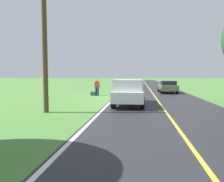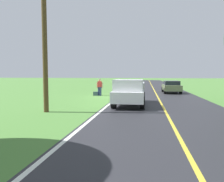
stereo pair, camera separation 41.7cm
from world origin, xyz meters
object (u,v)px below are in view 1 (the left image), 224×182
object	(u,v)px
sedan_near_oncoming	(168,86)
pickup_truck_passing	(129,92)
suitcase_carried	(93,94)
utility_pole_roadside	(44,34)
hitchhiker_walking	(97,86)

from	to	relation	value
sedan_near_oncoming	pickup_truck_passing	bearing A→B (deg)	69.69
pickup_truck_passing	suitcase_carried	bearing A→B (deg)	-58.52
suitcase_carried	pickup_truck_passing	world-z (taller)	pickup_truck_passing
pickup_truck_passing	utility_pole_roadside	distance (m)	6.62
hitchhiker_walking	utility_pole_roadside	world-z (taller)	utility_pole_roadside
hitchhiker_walking	sedan_near_oncoming	size ratio (longest dim) A/B	0.40
hitchhiker_walking	sedan_near_oncoming	world-z (taller)	hitchhiker_walking
utility_pole_roadside	sedan_near_oncoming	bearing A→B (deg)	-121.10
utility_pole_roadside	suitcase_carried	bearing A→B (deg)	-93.81
hitchhiker_walking	sedan_near_oncoming	distance (m)	8.77
hitchhiker_walking	utility_pole_roadside	distance (m)	10.47
pickup_truck_passing	sedan_near_oncoming	world-z (taller)	pickup_truck_passing
hitchhiker_walking	pickup_truck_passing	size ratio (longest dim) A/B	0.32
sedan_near_oncoming	utility_pole_roadside	size ratio (longest dim) A/B	0.50
sedan_near_oncoming	utility_pole_roadside	world-z (taller)	utility_pole_roadside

